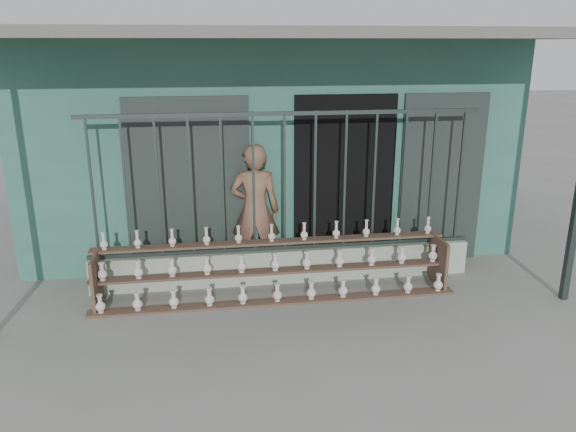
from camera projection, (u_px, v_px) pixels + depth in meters
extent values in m
plane|color=slate|center=(301.00, 327.00, 6.27)|extent=(60.00, 60.00, 0.00)
cube|color=#2E6252|center=(260.00, 129.00, 9.86)|extent=(7.00, 5.00, 3.20)
cube|color=black|center=(343.00, 182.00, 7.76)|extent=(1.40, 0.12, 2.40)
cube|color=black|center=(190.00, 188.00, 7.43)|extent=(1.60, 0.08, 2.40)
cube|color=black|center=(441.00, 179.00, 7.92)|extent=(1.20, 0.08, 2.40)
cube|color=#59544C|center=(285.00, 33.00, 6.48)|extent=(7.40, 2.00, 0.12)
cube|color=#9CAB93|center=(285.00, 265.00, 7.43)|extent=(5.00, 0.20, 0.45)
cube|color=#283330|center=(92.00, 190.00, 6.77)|extent=(0.03, 0.03, 1.80)
cube|color=#283330|center=(125.00, 188.00, 6.83)|extent=(0.03, 0.03, 1.80)
cube|color=#283330|center=(158.00, 187.00, 6.88)|extent=(0.03, 0.03, 1.80)
cube|color=#283330|center=(191.00, 186.00, 6.94)|extent=(0.03, 0.03, 1.80)
cube|color=#283330|center=(222.00, 185.00, 6.99)|extent=(0.03, 0.03, 1.80)
cube|color=#283330|center=(254.00, 184.00, 7.05)|extent=(0.03, 0.03, 1.80)
cube|color=#283330|center=(285.00, 183.00, 7.10)|extent=(0.03, 0.03, 1.80)
cube|color=#283330|center=(315.00, 182.00, 7.16)|extent=(0.03, 0.03, 1.80)
cube|color=#283330|center=(345.00, 181.00, 7.21)|extent=(0.03, 0.03, 1.80)
cube|color=#283330|center=(374.00, 180.00, 7.27)|extent=(0.03, 0.03, 1.80)
cube|color=#283330|center=(403.00, 179.00, 7.32)|extent=(0.03, 0.03, 1.80)
cube|color=#283330|center=(432.00, 177.00, 7.38)|extent=(0.03, 0.03, 1.80)
cube|color=#283330|center=(460.00, 176.00, 7.43)|extent=(0.03, 0.03, 1.80)
cube|color=#283330|center=(284.00, 113.00, 6.85)|extent=(5.00, 0.04, 0.05)
cube|color=#283330|center=(285.00, 247.00, 7.36)|extent=(5.00, 0.04, 0.05)
cube|color=brown|center=(277.00, 302.00, 6.86)|extent=(4.50, 0.18, 0.03)
cube|color=brown|center=(275.00, 271.00, 7.00)|extent=(4.50, 0.18, 0.03)
cube|color=brown|center=(272.00, 242.00, 7.15)|extent=(4.50, 0.18, 0.03)
cube|color=brown|center=(96.00, 281.00, 6.70)|extent=(0.04, 0.55, 0.64)
cube|color=brown|center=(438.00, 261.00, 7.31)|extent=(0.04, 0.55, 0.64)
imported|color=brown|center=(255.00, 210.00, 7.50)|extent=(0.72, 0.53, 1.81)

